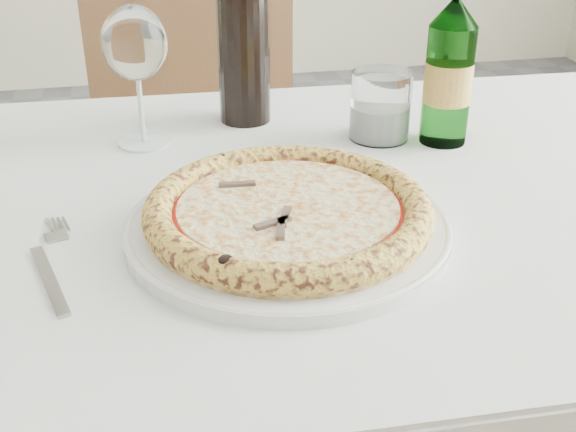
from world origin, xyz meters
The scene contains 9 objects.
dining_table centered at (0.21, 0.02, 0.66)m, with size 1.35×0.82×0.76m.
chair_far centered at (0.17, 0.80, 0.53)m, with size 0.52×0.52×0.93m.
plate centered at (0.21, -0.08, 0.76)m, with size 0.34×0.34×0.02m.
pizza centered at (0.21, -0.08, 0.78)m, with size 0.30×0.30×0.03m.
fork centered at (-0.03, -0.10, 0.76)m, with size 0.05×0.19×0.00m.
wine_glass centered at (0.07, 0.21, 0.89)m, with size 0.08×0.08×0.19m.
tumbler centered at (0.39, 0.16, 0.80)m, with size 0.08×0.08×0.09m.
beer_bottle centered at (0.47, 0.13, 0.85)m, with size 0.06×0.06×0.25m.
wine_bottle centered at (0.22, 0.27, 0.88)m, with size 0.07×0.07×0.30m.
Camera 1 is at (0.07, -0.73, 1.12)m, focal length 45.00 mm.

